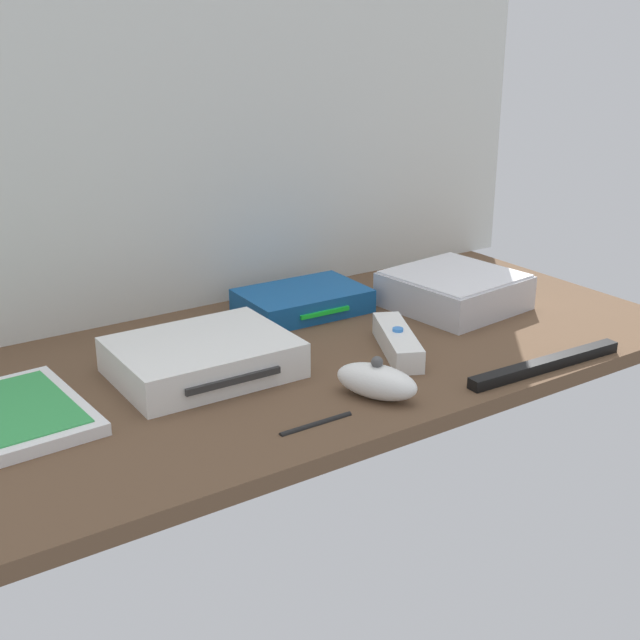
# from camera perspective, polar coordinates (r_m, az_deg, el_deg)

# --- Properties ---
(ground_plane) EXTENTS (1.00, 0.48, 0.02)m
(ground_plane) POSITION_cam_1_polar(r_m,az_deg,el_deg) (1.12, 0.00, -2.39)
(ground_plane) COLOR brown
(ground_plane) RESTS_ON ground
(back_wall) EXTENTS (1.10, 0.01, 0.64)m
(back_wall) POSITION_cam_1_polar(r_m,az_deg,el_deg) (1.25, -6.55, 15.41)
(back_wall) COLOR silver
(back_wall) RESTS_ON ground
(game_console) EXTENTS (0.21, 0.17, 0.04)m
(game_console) POSITION_cam_1_polar(r_m,az_deg,el_deg) (1.04, -7.86, -2.50)
(game_console) COLOR white
(game_console) RESTS_ON ground_plane
(mini_computer) EXTENTS (0.19, 0.19, 0.05)m
(mini_computer) POSITION_cam_1_polar(r_m,az_deg,el_deg) (1.28, 8.96, 1.99)
(mini_computer) COLOR silver
(mini_computer) RESTS_ON ground_plane
(game_case) EXTENTS (0.14, 0.20, 0.02)m
(game_case) POSITION_cam_1_polar(r_m,az_deg,el_deg) (0.99, -19.65, -5.92)
(game_case) COLOR white
(game_case) RESTS_ON ground_plane
(network_router) EXTENTS (0.18, 0.13, 0.03)m
(network_router) POSITION_cam_1_polar(r_m,az_deg,el_deg) (1.25, -1.18, 1.30)
(network_router) COLOR #145193
(network_router) RESTS_ON ground_plane
(remote_wand) EXTENTS (0.10, 0.15, 0.03)m
(remote_wand) POSITION_cam_1_polar(r_m,az_deg,el_deg) (1.11, 5.20, -1.46)
(remote_wand) COLOR white
(remote_wand) RESTS_ON ground_plane
(remote_nunchuk) EXTENTS (0.08, 0.11, 0.05)m
(remote_nunchuk) POSITION_cam_1_polar(r_m,az_deg,el_deg) (0.98, 3.81, -4.11)
(remote_nunchuk) COLOR white
(remote_nunchuk) RESTS_ON ground_plane
(sensor_bar) EXTENTS (0.24, 0.03, 0.01)m
(sensor_bar) POSITION_cam_1_polar(r_m,az_deg,el_deg) (1.09, 14.89, -2.88)
(sensor_bar) COLOR black
(sensor_bar) RESTS_ON ground_plane
(stylus_pen) EXTENTS (0.09, 0.01, 0.01)m
(stylus_pen) POSITION_cam_1_polar(r_m,az_deg,el_deg) (0.92, -0.26, -6.83)
(stylus_pen) COLOR black
(stylus_pen) RESTS_ON ground_plane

